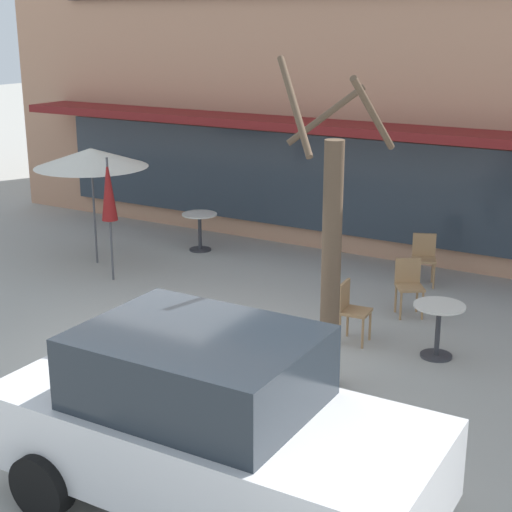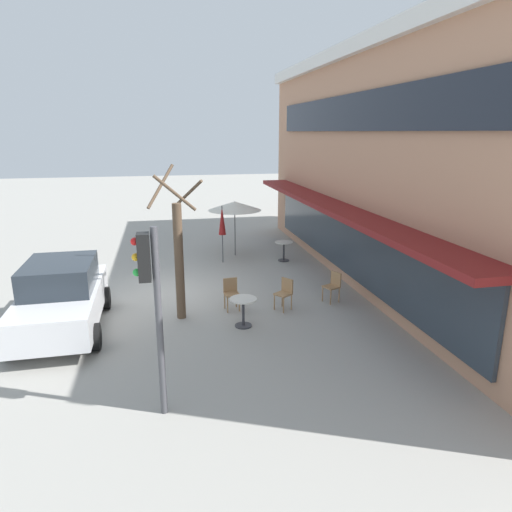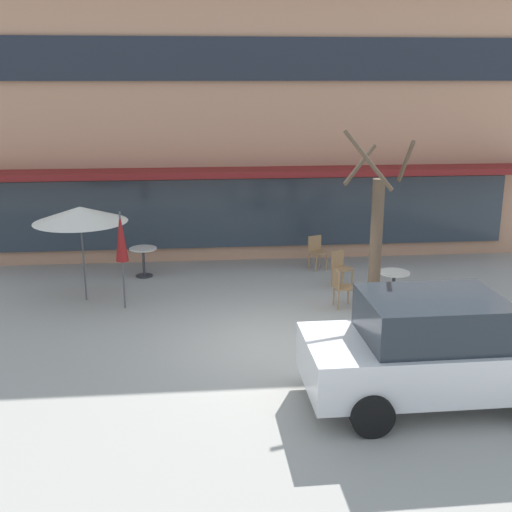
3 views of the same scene
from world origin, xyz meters
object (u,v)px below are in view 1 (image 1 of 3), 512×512
at_px(cafe_table_near_wall, 438,322).
at_px(parked_sedan, 209,423).
at_px(cafe_table_streetside, 200,225).
at_px(patio_umbrella_green_folded, 91,158).
at_px(patio_umbrella_cream_folded, 108,190).
at_px(cafe_chair_2, 409,282).
at_px(cafe_chair_0, 424,255).
at_px(cafe_chair_1, 351,307).
at_px(street_tree, 331,250).

height_order(cafe_table_near_wall, parked_sedan, parked_sedan).
xyz_separation_m(cafe_table_streetside, patio_umbrella_green_folded, (-1.20, -1.71, 1.51)).
bearing_deg(cafe_table_streetside, patio_umbrella_cream_folded, -96.19).
bearing_deg(cafe_chair_2, cafe_table_streetside, 165.23).
distance_m(cafe_table_near_wall, patio_umbrella_green_folded, 7.21).
bearing_deg(patio_umbrella_green_folded, cafe_table_streetside, 54.97).
distance_m(cafe_chair_0, parked_sedan, 7.41).
bearing_deg(patio_umbrella_green_folded, cafe_chair_0, 19.01).
bearing_deg(cafe_chair_1, parked_sedan, -83.02).
distance_m(cafe_chair_2, parked_sedan, 5.85).
relative_size(patio_umbrella_green_folded, street_tree, 0.54).
bearing_deg(parked_sedan, patio_umbrella_green_folded, 139.26).
distance_m(patio_umbrella_cream_folded, cafe_chair_2, 5.34).
height_order(patio_umbrella_cream_folded, parked_sedan, patio_umbrella_cream_folded).
relative_size(cafe_table_streetside, cafe_chair_2, 0.85).
bearing_deg(cafe_chair_0, cafe_chair_1, -90.48).
xyz_separation_m(cafe_chair_0, parked_sedan, (0.51, -7.39, 0.35)).
bearing_deg(patio_umbrella_cream_folded, patio_umbrella_green_folded, 146.17).
distance_m(cafe_table_near_wall, cafe_chair_2, 1.64).
distance_m(cafe_table_streetside, cafe_chair_0, 4.57).
bearing_deg(patio_umbrella_cream_folded, cafe_table_near_wall, -2.71).
relative_size(patio_umbrella_green_folded, cafe_chair_0, 2.47).
height_order(cafe_chair_1, street_tree, street_tree).
bearing_deg(cafe_table_near_wall, cafe_table_streetside, 155.51).
relative_size(patio_umbrella_cream_folded, parked_sedan, 0.52).
bearing_deg(street_tree, parked_sedan, -86.13).
relative_size(cafe_table_streetside, cafe_chair_0, 0.85).
distance_m(cafe_table_near_wall, cafe_chair_1, 1.25).
relative_size(cafe_chair_0, cafe_chair_1, 1.00).
height_order(cafe_chair_0, cafe_chair_1, same).
xyz_separation_m(cafe_chair_0, street_tree, (0.31, -4.45, 1.26)).
relative_size(patio_umbrella_cream_folded, cafe_chair_2, 2.47).
relative_size(cafe_chair_1, cafe_chair_2, 1.00).
bearing_deg(street_tree, cafe_chair_0, 93.99).
xyz_separation_m(cafe_table_streetside, street_tree, (4.87, -4.18, 1.27)).
bearing_deg(patio_umbrella_cream_folded, parked_sedan, -41.84).
relative_size(patio_umbrella_cream_folded, street_tree, 0.54).
xyz_separation_m(patio_umbrella_green_folded, street_tree, (6.07, -2.47, -0.24)).
bearing_deg(street_tree, patio_umbrella_cream_folded, 160.35).
distance_m(cafe_table_streetside, street_tree, 6.54).
distance_m(cafe_table_near_wall, parked_sedan, 4.55).
relative_size(cafe_table_near_wall, patio_umbrella_green_folded, 0.35).
relative_size(patio_umbrella_green_folded, patio_umbrella_cream_folded, 1.00).
bearing_deg(patio_umbrella_green_folded, cafe_chair_1, -10.30).
xyz_separation_m(cafe_chair_2, street_tree, (0.01, -2.90, 1.26)).
bearing_deg(cafe_table_streetside, cafe_table_near_wall, -24.49).
bearing_deg(parked_sedan, cafe_chair_1, 96.98).
bearing_deg(cafe_chair_2, patio_umbrella_green_folded, -175.91).
xyz_separation_m(patio_umbrella_cream_folded, cafe_chair_0, (4.82, 2.62, -1.10)).
distance_m(cafe_table_streetside, patio_umbrella_cream_folded, 2.61).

